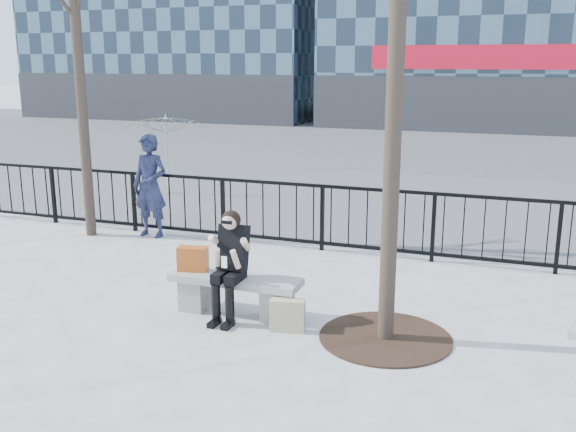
% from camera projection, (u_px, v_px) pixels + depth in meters
% --- Properties ---
extents(ground, '(120.00, 120.00, 0.00)m').
position_uv_depth(ground, '(236.00, 313.00, 7.98)').
color(ground, gray).
rests_on(ground, ground).
extents(street_surface, '(60.00, 23.00, 0.01)m').
position_uv_depth(street_surface, '(420.00, 153.00, 21.68)').
color(street_surface, '#474747').
rests_on(street_surface, ground).
extents(railing, '(14.00, 0.06, 1.10)m').
position_uv_depth(railing, '(311.00, 217.00, 10.59)').
color(railing, black).
rests_on(railing, ground).
extents(tree_grate, '(1.50, 1.50, 0.02)m').
position_uv_depth(tree_grate, '(385.00, 338.00, 7.26)').
color(tree_grate, black).
rests_on(tree_grate, ground).
extents(bench_main, '(1.65, 0.46, 0.49)m').
position_uv_depth(bench_main, '(236.00, 291.00, 7.91)').
color(bench_main, gray).
rests_on(bench_main, ground).
extents(seated_woman, '(0.50, 0.64, 1.34)m').
position_uv_depth(seated_woman, '(229.00, 266.00, 7.68)').
color(seated_woman, black).
rests_on(seated_woman, ground).
extents(handbag, '(0.40, 0.25, 0.31)m').
position_uv_depth(handbag, '(193.00, 259.00, 8.04)').
color(handbag, '#B64D16').
rests_on(handbag, bench_main).
extents(shopping_bag, '(0.43, 0.22, 0.38)m').
position_uv_depth(shopping_bag, '(287.00, 315.00, 7.42)').
color(shopping_bag, '#C3B18A').
rests_on(shopping_bag, ground).
extents(standing_man, '(0.69, 0.48, 1.83)m').
position_uv_depth(standing_man, '(150.00, 186.00, 11.29)').
color(standing_man, black).
rests_on(standing_man, ground).
extents(vendor_umbrella, '(2.39, 2.43, 1.89)m').
position_uv_depth(vendor_umbrella, '(166.00, 154.00, 14.87)').
color(vendor_umbrella, yellow).
rests_on(vendor_umbrella, ground).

